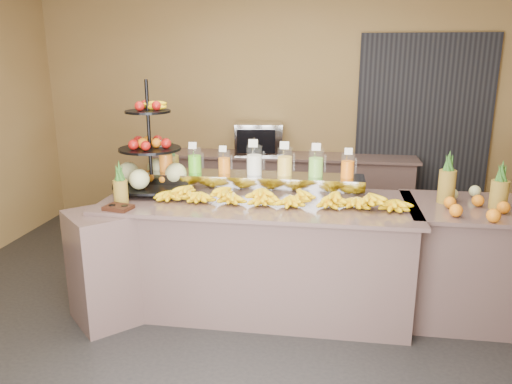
% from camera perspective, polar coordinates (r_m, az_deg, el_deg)
% --- Properties ---
extents(ground, '(6.00, 6.00, 0.00)m').
position_cam_1_polar(ground, '(4.11, -0.38, -14.72)').
color(ground, black).
rests_on(ground, ground).
extents(room_envelope, '(6.04, 5.02, 2.82)m').
position_cam_1_polar(room_envelope, '(4.31, 3.77, 12.90)').
color(room_envelope, brown).
rests_on(room_envelope, ground).
extents(buffet_counter, '(2.75, 1.25, 0.93)m').
position_cam_1_polar(buffet_counter, '(4.15, -1.41, -7.24)').
color(buffet_counter, '#8C6865').
rests_on(buffet_counter, ground).
extents(right_counter, '(1.08, 0.88, 0.93)m').
position_cam_1_polar(right_counter, '(4.37, 23.29, -7.30)').
color(right_counter, '#8C6865').
rests_on(right_counter, ground).
extents(back_ledge, '(3.10, 0.55, 0.93)m').
position_cam_1_polar(back_ledge, '(6.00, 2.97, -0.03)').
color(back_ledge, '#8C6865').
rests_on(back_ledge, ground).
extents(pitcher_tray, '(1.85, 0.30, 0.15)m').
position_cam_1_polar(pitcher_tray, '(4.27, -0.20, 1.08)').
color(pitcher_tray, gray).
rests_on(pitcher_tray, buffet_counter).
extents(juice_pitcher_orange_a, '(0.12, 0.13, 0.29)m').
position_cam_1_polar(juice_pitcher_orange_a, '(4.42, -10.27, 3.62)').
color(juice_pitcher_orange_a, silver).
rests_on(juice_pitcher_orange_a, pitcher_tray).
extents(juice_pitcher_green, '(0.12, 0.12, 0.28)m').
position_cam_1_polar(juice_pitcher_green, '(4.34, -7.01, 3.50)').
color(juice_pitcher_green, silver).
rests_on(juice_pitcher_green, pitcher_tray).
extents(juice_pitcher_orange_b, '(0.11, 0.11, 0.26)m').
position_cam_1_polar(juice_pitcher_orange_b, '(4.28, -3.65, 3.30)').
color(juice_pitcher_orange_b, silver).
rests_on(juice_pitcher_orange_b, pitcher_tray).
extents(juice_pitcher_milk, '(0.13, 0.14, 0.32)m').
position_cam_1_polar(juice_pitcher_milk, '(4.23, -0.20, 3.48)').
color(juice_pitcher_milk, silver).
rests_on(juice_pitcher_milk, pitcher_tray).
extents(juice_pitcher_lemon, '(0.13, 0.13, 0.31)m').
position_cam_1_polar(juice_pitcher_lemon, '(4.20, 3.31, 3.31)').
color(juice_pitcher_lemon, silver).
rests_on(juice_pitcher_lemon, pitcher_tray).
extents(juice_pitcher_lime, '(0.12, 0.13, 0.30)m').
position_cam_1_polar(juice_pitcher_lime, '(4.18, 6.86, 3.15)').
color(juice_pitcher_lime, silver).
rests_on(juice_pitcher_lime, pitcher_tray).
extents(juice_pitcher_orange_c, '(0.11, 0.11, 0.27)m').
position_cam_1_polar(juice_pitcher_orange_c, '(4.19, 10.42, 2.85)').
color(juice_pitcher_orange_c, silver).
rests_on(juice_pitcher_orange_c, pitcher_tray).
extents(banana_heap, '(2.02, 0.18, 0.17)m').
position_cam_1_polar(banana_heap, '(3.91, 2.51, -0.28)').
color(banana_heap, '#E6AD0B').
rests_on(banana_heap, buffet_counter).
extents(fruit_stand, '(0.79, 0.79, 0.94)m').
position_cam_1_polar(fruit_stand, '(4.33, -11.36, 3.17)').
color(fruit_stand, black).
rests_on(fruit_stand, buffet_counter).
extents(condiment_caddy, '(0.23, 0.19, 0.03)m').
position_cam_1_polar(condiment_caddy, '(3.92, -15.46, -1.72)').
color(condiment_caddy, black).
rests_on(condiment_caddy, buffet_counter).
extents(pineapple_left_a, '(0.11, 0.11, 0.35)m').
position_cam_1_polar(pineapple_left_a, '(4.04, -15.23, 0.42)').
color(pineapple_left_a, brown).
rests_on(pineapple_left_a, buffet_counter).
extents(pineapple_left_b, '(0.14, 0.14, 0.43)m').
position_cam_1_polar(pineapple_left_b, '(4.54, -9.69, 2.83)').
color(pineapple_left_b, brown).
rests_on(pineapple_left_b, buffet_counter).
extents(right_fruit_pile, '(0.50, 0.47, 0.26)m').
position_cam_1_polar(right_fruit_pile, '(4.10, 23.49, -0.72)').
color(right_fruit_pile, brown).
rests_on(right_fruit_pile, right_counter).
extents(oven_warmer, '(0.59, 0.45, 0.36)m').
position_cam_1_polar(oven_warmer, '(5.90, 0.30, 6.13)').
color(oven_warmer, gray).
rests_on(oven_warmer, back_ledge).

